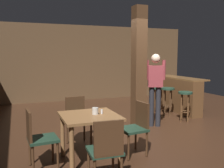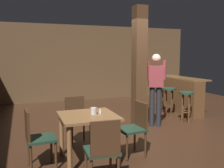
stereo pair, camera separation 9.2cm
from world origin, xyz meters
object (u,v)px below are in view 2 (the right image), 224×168
at_px(dining_table, 88,123).
at_px(chair_south, 103,149).
at_px(salt_shaker, 100,112).
at_px(chair_east, 135,125).
at_px(chair_west, 36,136).
at_px(chair_north, 77,118).
at_px(bar_stool_near, 186,99).
at_px(napkin_cup, 94,111).
at_px(bar_stool_far, 159,93).
at_px(bar_stool_mid, 169,95).
at_px(standing_person, 156,85).
at_px(bar_counter, 178,94).

distance_m(dining_table, chair_south, 0.84).
bearing_deg(salt_shaker, chair_east, -2.37).
bearing_deg(chair_west, chair_east, -0.73).
relative_size(dining_table, chair_south, 0.99).
bearing_deg(chair_south, salt_shaker, 74.80).
height_order(chair_north, bar_stool_near, chair_north).
xyz_separation_m(chair_east, napkin_cup, (-0.72, 0.02, 0.30)).
relative_size(chair_east, bar_stool_far, 1.17).
height_order(napkin_cup, bar_stool_mid, napkin_cup).
distance_m(dining_table, chair_north, 0.84).
bearing_deg(chair_south, dining_table, 88.37).
distance_m(dining_table, chair_east, 0.82).
xyz_separation_m(standing_person, bar_stool_far, (0.84, 1.22, -0.42)).
bearing_deg(bar_stool_near, bar_stool_mid, 94.23).
xyz_separation_m(chair_west, salt_shaker, (1.00, 0.00, 0.28)).
height_order(dining_table, standing_person, standing_person).
distance_m(chair_west, bar_stool_near, 3.99).
distance_m(standing_person, bar_counter, 1.97).
distance_m(bar_counter, bar_stool_near, 1.27).
xyz_separation_m(bar_counter, bar_stool_mid, (-0.60, -0.44, 0.07)).
distance_m(chair_south, bar_stool_far, 4.45).
relative_size(bar_stool_mid, bar_stool_far, 1.04).
bearing_deg(napkin_cup, bar_counter, 37.32).
bearing_deg(napkin_cup, chair_north, 96.61).
relative_size(standing_person, bar_stool_mid, 2.18).
bearing_deg(bar_counter, napkin_cup, -142.68).
bearing_deg(standing_person, bar_stool_far, 55.56).
bearing_deg(chair_east, dining_table, 178.30).
bearing_deg(bar_stool_far, chair_west, -144.60).
bearing_deg(chair_west, chair_north, 46.53).
bearing_deg(chair_west, standing_person, 25.92).
distance_m(napkin_cup, bar_stool_far, 3.77).
height_order(dining_table, bar_stool_near, bar_stool_near).
height_order(chair_south, chair_north, same).
xyz_separation_m(dining_table, standing_person, (2.00, 1.35, 0.39)).
bearing_deg(bar_stool_near, standing_person, -175.21).
height_order(chair_north, bar_counter, bar_counter).
xyz_separation_m(dining_table, bar_stool_mid, (2.88, 2.14, -0.02)).
bearing_deg(chair_north, standing_person, 14.57).
height_order(chair_south, standing_person, standing_person).
relative_size(dining_table, chair_west, 0.99).
xyz_separation_m(dining_table, chair_east, (0.81, -0.02, -0.11)).
relative_size(chair_south, napkin_cup, 8.26).
bearing_deg(bar_stool_mid, bar_counter, 36.46).
xyz_separation_m(chair_north, napkin_cup, (0.10, -0.83, 0.30)).
bearing_deg(chair_east, chair_south, -135.85).
xyz_separation_m(chair_west, bar_stool_near, (3.73, 1.44, 0.07)).
height_order(dining_table, bar_counter, bar_counter).
relative_size(dining_table, bar_stool_near, 1.14).
distance_m(chair_west, bar_stool_mid, 4.25).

